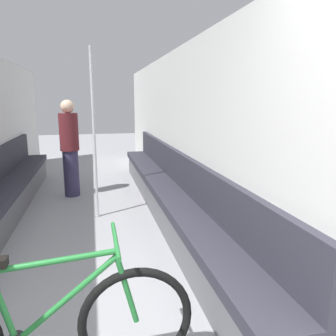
% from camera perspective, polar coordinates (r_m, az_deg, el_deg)
% --- Properties ---
extents(wall_right, '(0.10, 9.90, 2.23)m').
position_cam_1_polar(wall_right, '(4.23, 3.39, 5.77)').
color(wall_right, silver).
rests_on(wall_right, ground).
extents(bench_seat_row_right, '(0.42, 5.90, 0.88)m').
position_cam_1_polar(bench_seat_row_right, '(4.42, 0.02, -4.76)').
color(bench_seat_row_right, '#5B5B60').
rests_on(bench_seat_row_right, ground).
extents(bicycle, '(1.67, 0.46, 0.84)m').
position_cam_1_polar(bicycle, '(2.06, -21.26, -24.96)').
color(bicycle, black).
rests_on(bicycle, ground).
extents(grab_pole_near, '(0.08, 0.08, 2.21)m').
position_cam_1_polar(grab_pole_near, '(4.37, -12.73, 5.19)').
color(grab_pole_near, gray).
rests_on(grab_pole_near, ground).
extents(passenger_standing, '(0.30, 0.30, 1.56)m').
position_cam_1_polar(passenger_standing, '(5.53, -16.74, 3.44)').
color(passenger_standing, '#332D4C').
rests_on(passenger_standing, ground).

